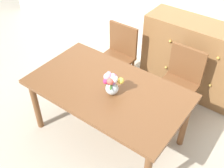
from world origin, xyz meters
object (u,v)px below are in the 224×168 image
at_px(dining_table, 108,94).
at_px(chair_right, 180,80).
at_px(chair_left, 118,54).
at_px(flower_vase, 112,83).
at_px(dresser, 197,60).

height_order(dining_table, chair_right, chair_right).
distance_m(dining_table, chair_left, 0.93).
bearing_deg(flower_vase, chair_right, 66.80).
height_order(dresser, flower_vase, dresser).
bearing_deg(dresser, flower_vase, -103.95).
relative_size(chair_left, chair_right, 1.00).
bearing_deg(dresser, dining_table, -107.75).
distance_m(chair_left, chair_right, 0.90).
xyz_separation_m(dining_table, dresser, (0.43, 1.33, -0.14)).
bearing_deg(dresser, chair_right, -87.52).
distance_m(dresser, flower_vase, 1.45).
distance_m(dining_table, dresser, 1.40).
height_order(dining_table, chair_left, chair_left).
distance_m(chair_left, dresser, 1.02).
bearing_deg(chair_left, chair_right, -180.00).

